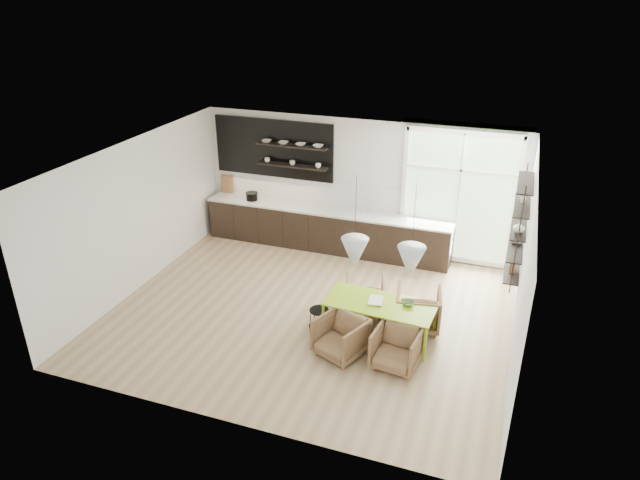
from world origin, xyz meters
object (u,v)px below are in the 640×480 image
at_px(armchair_front_left, 341,337).
at_px(armchair_back_left, 365,296).
at_px(dining_table, 380,305).
at_px(armchair_back_right, 418,309).
at_px(wire_stool, 319,318).
at_px(armchair_front_right, 396,348).

bearing_deg(armchair_front_left, armchair_back_left, 111.73).
distance_m(dining_table, armchair_back_right, 0.81).
relative_size(armchair_back_right, armchair_front_left, 1.07).
bearing_deg(wire_stool, armchair_front_right, -17.69).
relative_size(armchair_back_right, armchair_front_right, 1.10).
bearing_deg(armchair_front_right, dining_table, 129.98).
bearing_deg(dining_table, armchair_front_left, -120.67).
distance_m(armchair_back_right, armchair_front_left, 1.58).
height_order(armchair_back_right, armchair_front_right, armchair_back_right).
height_order(armchair_back_left, armchair_front_right, armchair_back_left).
relative_size(dining_table, armchair_front_left, 2.56).
bearing_deg(wire_stool, dining_table, 11.88).
height_order(armchair_front_left, armchair_front_right, armchair_front_left).
xyz_separation_m(armchair_front_right, wire_stool, (-1.45, 0.46, -0.03)).
distance_m(dining_table, armchair_front_left, 0.87).
relative_size(armchair_back_right, wire_stool, 1.73).
bearing_deg(armchair_back_left, dining_table, 107.61).
xyz_separation_m(armchair_back_right, wire_stool, (-1.55, -0.75, -0.07)).
bearing_deg(wire_stool, armchair_back_left, 57.68).
bearing_deg(armchair_front_right, armchair_front_left, -172.89).
bearing_deg(dining_table, wire_stool, -164.56).
xyz_separation_m(armchair_back_left, wire_stool, (-0.56, -0.89, -0.04)).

